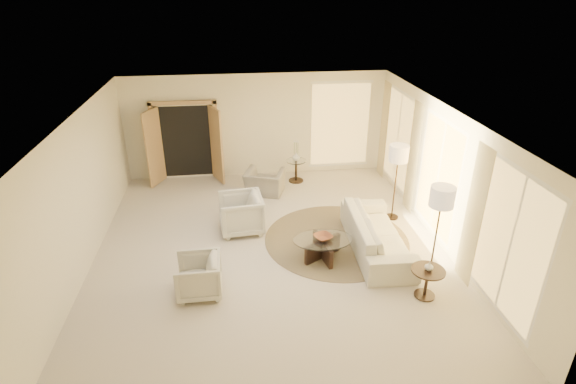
{
  "coord_description": "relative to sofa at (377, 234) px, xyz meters",
  "views": [
    {
      "loc": [
        -0.62,
        -7.73,
        5.03
      ],
      "look_at": [
        0.4,
        0.4,
        1.1
      ],
      "focal_mm": 28.0,
      "sensor_mm": 36.0,
      "label": 1
    }
  ],
  "objects": [
    {
      "name": "room",
      "position": [
        -2.13,
        0.24,
        1.03
      ],
      "size": [
        7.04,
        8.04,
        2.83
      ],
      "color": "beige",
      "rests_on": "ground"
    },
    {
      "name": "windows_right",
      "position": [
        1.32,
        0.34,
        0.98
      ],
      "size": [
        0.1,
        6.4,
        2.4
      ],
      "primitive_type": null,
      "color": "#F1C160",
      "rests_on": "room"
    },
    {
      "name": "window_back_corner",
      "position": [
        0.17,
        4.19,
        0.98
      ],
      "size": [
        1.7,
        0.1,
        2.4
      ],
      "primitive_type": null,
      "color": "#F1C160",
      "rests_on": "room"
    },
    {
      "name": "curtains_right",
      "position": [
        1.27,
        1.24,
        0.93
      ],
      "size": [
        0.06,
        5.2,
        2.6
      ],
      "primitive_type": null,
      "color": "#C2B587",
      "rests_on": "room"
    },
    {
      "name": "french_doors",
      "position": [
        -4.03,
        4.06,
        0.7
      ],
      "size": [
        1.95,
        0.66,
        2.16
      ],
      "color": "tan",
      "rests_on": "room"
    },
    {
      "name": "area_rug",
      "position": [
        -0.71,
        0.47,
        -0.36
      ],
      "size": [
        3.3,
        3.3,
        0.01
      ],
      "primitive_type": "cylinder",
      "rotation": [
        0.0,
        0.0,
        -0.09
      ],
      "color": "#403524",
      "rests_on": "room"
    },
    {
      "name": "sofa",
      "position": [
        0.0,
        0.0,
        0.0
      ],
      "size": [
        1.07,
        2.56,
        0.74
      ],
      "primitive_type": "imported",
      "rotation": [
        0.0,
        0.0,
        1.54
      ],
      "color": "beige",
      "rests_on": "room"
    },
    {
      "name": "armchair_left",
      "position": [
        -2.69,
        1.11,
        0.09
      ],
      "size": [
        0.91,
        0.96,
        0.92
      ],
      "primitive_type": "imported",
      "rotation": [
        0.0,
        0.0,
        -1.49
      ],
      "color": "beige",
      "rests_on": "room"
    },
    {
      "name": "armchair_right",
      "position": [
        -3.49,
        -0.97,
        0.02
      ],
      "size": [
        0.72,
        0.76,
        0.78
      ],
      "primitive_type": "imported",
      "rotation": [
        0.0,
        0.0,
        -1.56
      ],
      "color": "beige",
      "rests_on": "room"
    },
    {
      "name": "accent_chair",
      "position": [
        -2.04,
        2.93,
        0.04
      ],
      "size": [
        1.09,
        0.88,
        0.82
      ],
      "primitive_type": "imported",
      "rotation": [
        0.0,
        0.0,
        2.82
      ],
      "color": "gray",
      "rests_on": "room"
    },
    {
      "name": "coffee_table",
      "position": [
        -1.14,
        -0.16,
        -0.1
      ],
      "size": [
        1.54,
        1.54,
        0.43
      ],
      "rotation": [
        0.0,
        0.0,
        -0.41
      ],
      "color": "black",
      "rests_on": "room"
    },
    {
      "name": "end_table",
      "position": [
        0.4,
        -1.55,
        0.0
      ],
      "size": [
        0.58,
        0.58,
        0.55
      ],
      "rotation": [
        0.0,
        0.0,
        0.04
      ],
      "color": "black",
      "rests_on": "room"
    },
    {
      "name": "side_table",
      "position": [
        -1.14,
        3.58,
        -0.0
      ],
      "size": [
        0.52,
        0.52,
        0.61
      ],
      "rotation": [
        0.0,
        0.0,
        -0.07
      ],
      "color": "black",
      "rests_on": "room"
    },
    {
      "name": "floor_lamp_near",
      "position": [
        0.77,
        1.26,
        1.13
      ],
      "size": [
        0.43,
        0.43,
        1.77
      ],
      "rotation": [
        0.0,
        0.0,
        -0.09
      ],
      "color": "black",
      "rests_on": "room"
    },
    {
      "name": "floor_lamp_far",
      "position": [
        0.77,
        -0.92,
        1.15
      ],
      "size": [
        0.43,
        0.43,
        1.79
      ],
      "rotation": [
        0.0,
        0.0,
        0.16
      ],
      "color": "black",
      "rests_on": "room"
    },
    {
      "name": "bowl",
      "position": [
        -1.14,
        -0.16,
        0.1
      ],
      "size": [
        0.45,
        0.45,
        0.08
      ],
      "primitive_type": "imported",
      "rotation": [
        0.0,
        0.0,
        0.39
      ],
      "color": "brown",
      "rests_on": "coffee_table"
    },
    {
      "name": "end_vase",
      "position": [
        0.4,
        -1.55,
        0.25
      ],
      "size": [
        0.19,
        0.19,
        0.15
      ],
      "primitive_type": "imported",
      "rotation": [
        0.0,
        0.0,
        0.31
      ],
      "color": "silver",
      "rests_on": "end_table"
    },
    {
      "name": "side_vase",
      "position": [
        -1.14,
        3.58,
        0.34
      ],
      "size": [
        0.28,
        0.28,
        0.22
      ],
      "primitive_type": "imported",
      "rotation": [
        0.0,
        0.0,
        0.4
      ],
      "color": "silver",
      "rests_on": "side_table"
    }
  ]
}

